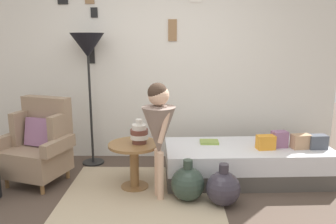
# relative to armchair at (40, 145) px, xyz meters

# --- Properties ---
(gallery_wall) EXTENTS (4.80, 0.12, 2.60)m
(gallery_wall) POSITION_rel_armchair_xyz_m (1.32, 0.89, 0.86)
(gallery_wall) COLOR silver
(gallery_wall) RESTS_ON ground
(rug) EXTENTS (1.66, 1.46, 0.01)m
(rug) POSITION_rel_armchair_xyz_m (1.20, -0.32, -0.43)
(rug) COLOR tan
(rug) RESTS_ON ground
(armchair) EXTENTS (0.87, 0.76, 0.97)m
(armchair) POSITION_rel_armchair_xyz_m (0.00, 0.00, 0.00)
(armchair) COLOR olive
(armchair) RESTS_ON ground
(daybed) EXTENTS (1.94, 0.90, 0.40)m
(daybed) POSITION_rel_armchair_xyz_m (2.40, 0.09, -0.24)
(daybed) COLOR #4C4742
(daybed) RESTS_ON ground
(pillow_head) EXTENTS (0.21, 0.14, 0.16)m
(pillow_head) POSITION_rel_armchair_xyz_m (3.18, 0.02, 0.04)
(pillow_head) COLOR #474C56
(pillow_head) RESTS_ON daybed
(pillow_mid) EXTENTS (0.23, 0.16, 0.16)m
(pillow_mid) POSITION_rel_armchair_xyz_m (2.99, 0.02, 0.04)
(pillow_mid) COLOR tan
(pillow_mid) RESTS_ON daybed
(pillow_back) EXTENTS (0.19, 0.15, 0.19)m
(pillow_back) POSITION_rel_armchair_xyz_m (2.76, 0.07, 0.05)
(pillow_back) COLOR gray
(pillow_back) RESTS_ON daybed
(pillow_extra) EXTENTS (0.22, 0.15, 0.16)m
(pillow_extra) POSITION_rel_armchair_xyz_m (2.58, -0.01, 0.04)
(pillow_extra) COLOR orange
(pillow_extra) RESTS_ON daybed
(side_table) EXTENTS (0.56, 0.56, 0.51)m
(side_table) POSITION_rel_armchair_xyz_m (1.10, -0.17, -0.07)
(side_table) COLOR olive
(side_table) RESTS_ON ground
(vase_striped) EXTENTS (0.19, 0.19, 0.27)m
(vase_striped) POSITION_rel_armchair_xyz_m (1.16, -0.16, 0.18)
(vase_striped) COLOR brown
(vase_striped) RESTS_ON side_table
(floor_lamp) EXTENTS (0.42, 0.42, 1.70)m
(floor_lamp) POSITION_rel_armchair_xyz_m (0.47, 0.57, 1.05)
(floor_lamp) COLOR black
(floor_lamp) RESTS_ON ground
(person_child) EXTENTS (0.34, 0.34, 1.21)m
(person_child) POSITION_rel_armchair_xyz_m (1.39, -0.42, 0.34)
(person_child) COLOR #D8AD8E
(person_child) RESTS_ON ground
(book_on_daybed) EXTENTS (0.22, 0.16, 0.03)m
(book_on_daybed) POSITION_rel_armchair_xyz_m (1.97, 0.20, -0.02)
(book_on_daybed) COLOR #8BA549
(book_on_daybed) RESTS_ON daybed
(demijohn_near) EXTENTS (0.35, 0.35, 0.43)m
(demijohn_near) POSITION_rel_armchair_xyz_m (1.68, -0.46, -0.26)
(demijohn_near) COLOR #2D3D33
(demijohn_near) RESTS_ON ground
(demijohn_far) EXTENTS (0.35, 0.35, 0.43)m
(demijohn_far) POSITION_rel_armchair_xyz_m (2.03, -0.56, -0.26)
(demijohn_far) COLOR #332D38
(demijohn_far) RESTS_ON ground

